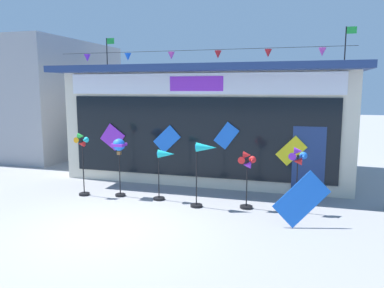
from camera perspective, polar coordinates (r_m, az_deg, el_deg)
ground_plane at (r=8.74m, az=-12.54°, el=-12.25°), size 80.00×80.00×0.00m
kite_shop_building at (r=13.80m, az=3.44°, el=3.61°), size 9.54×5.72×5.03m
wind_spinner_far_left at (r=11.12m, az=-16.30°, el=-1.44°), size 0.38×0.30×1.80m
wind_spinner_left at (r=10.79m, az=-10.98°, el=-0.89°), size 0.35×0.35×1.66m
wind_spinner_center_left at (r=10.27m, az=-4.21°, el=-2.94°), size 0.62×0.32×1.41m
wind_spinner_center_right at (r=9.57m, az=1.86°, el=-2.09°), size 0.69×0.31×1.70m
wind_spinner_right at (r=9.64m, az=8.30°, el=-3.88°), size 0.44×0.33×1.49m
wind_spinner_far_right at (r=9.56m, az=15.67°, el=-3.29°), size 0.45×0.31×1.65m
display_kite_on_ground at (r=8.77m, az=16.23°, el=-8.00°), size 1.25×0.41×1.25m
neighbour_building at (r=19.94m, az=-23.09°, el=6.39°), size 6.23×6.70×5.15m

